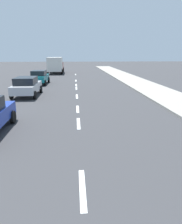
{
  "coord_description": "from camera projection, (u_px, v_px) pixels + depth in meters",
  "views": [
    {
      "loc": [
        -0.14,
        4.43,
        3.43
      ],
      "look_at": [
        0.5,
        12.77,
        1.1
      ],
      "focal_mm": 33.76,
      "sensor_mm": 36.0,
      "label": 1
    }
  ],
  "objects": [
    {
      "name": "ground_plane",
      "position": [
        77.0,
        101.0,
        15.89
      ],
      "size": [
        160.0,
        160.0,
        0.0
      ],
      "primitive_type": "plane",
      "color": "#38383A"
    },
    {
      "name": "sidewalk_strip",
      "position": [
        161.0,
        93.0,
        18.33
      ],
      "size": [
        3.6,
        80.0,
        0.14
      ],
      "primitive_type": "cube",
      "color": "#9E998E",
      "rests_on": "ground"
    },
    {
      "name": "lane_stripe_2",
      "position": [
        82.0,
        188.0,
        5.53
      ],
      "size": [
        0.16,
        1.8,
        0.01
      ],
      "primitive_type": "cube",
      "color": "white",
      "rests_on": "ground"
    },
    {
      "name": "lane_stripe_3",
      "position": [
        79.0,
        123.0,
        10.7
      ],
      "size": [
        0.16,
        1.8,
        0.01
      ],
      "primitive_type": "cube",
      "color": "white",
      "rests_on": "ground"
    },
    {
      "name": "lane_stripe_4",
      "position": [
        78.0,
        109.0,
        13.45
      ],
      "size": [
        0.16,
        1.8,
        0.01
      ],
      "primitive_type": "cube",
      "color": "white",
      "rests_on": "ground"
    },
    {
      "name": "lane_stripe_5",
      "position": [
        77.0,
        96.0,
        17.43
      ],
      "size": [
        0.16,
        1.8,
        0.01
      ],
      "primitive_type": "cube",
      "color": "white",
      "rests_on": "ground"
    },
    {
      "name": "lane_stripe_6",
      "position": [
        76.0,
        88.0,
        21.58
      ],
      "size": [
        0.16,
        1.8,
        0.01
      ],
      "primitive_type": "cube",
      "color": "white",
      "rests_on": "ground"
    },
    {
      "name": "lane_stripe_7",
      "position": [
        76.0,
        85.0,
        23.71
      ],
      "size": [
        0.16,
        1.8,
        0.01
      ],
      "primitive_type": "cube",
      "color": "white",
      "rests_on": "ground"
    },
    {
      "name": "lane_stripe_8",
      "position": [
        76.0,
        81.0,
        27.61
      ],
      "size": [
        0.16,
        1.8,
        0.01
      ],
      "primitive_type": "cube",
      "color": "white",
      "rests_on": "ground"
    },
    {
      "name": "lane_stripe_9",
      "position": [
        76.0,
        74.0,
        35.68
      ],
      "size": [
        0.16,
        1.8,
        0.01
      ],
      "primitive_type": "cube",
      "color": "white",
      "rests_on": "ground"
    },
    {
      "name": "parked_car_silver",
      "position": [
        27.0,
        86.0,
        17.49
      ],
      "size": [
        1.99,
        4.27,
        1.57
      ],
      "rotation": [
        0.0,
        0.0,
        -0.01
      ],
      "color": "#B7BABF",
      "rests_on": "ground"
    },
    {
      "name": "parked_car_teal",
      "position": [
        39.0,
        77.0,
        24.26
      ],
      "size": [
        1.95,
        4.04,
        1.57
      ],
      "rotation": [
        0.0,
        0.0,
        -0.03
      ],
      "color": "#14727A",
      "rests_on": "ground"
    },
    {
      "name": "delivery_truck",
      "position": [
        55.0,
        65.0,
        37.12
      ],
      "size": [
        2.7,
        6.25,
        2.8
      ],
      "rotation": [
        0.0,
        0.0,
        -0.0
      ],
      "color": "maroon",
      "rests_on": "ground"
    }
  ]
}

